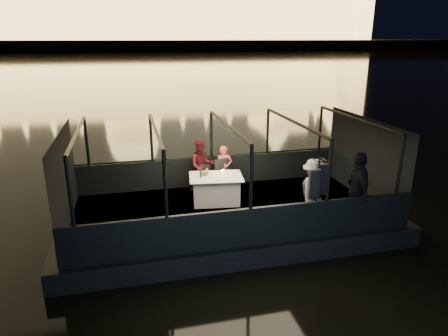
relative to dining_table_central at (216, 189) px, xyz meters
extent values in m
plane|color=black|center=(0.18, 79.42, -0.89)|extent=(500.00, 500.00, 0.00)
cube|color=black|center=(0.18, -0.58, -0.89)|extent=(8.60, 4.40, 1.00)
cube|color=black|center=(0.18, -0.58, -0.41)|extent=(8.00, 4.00, 0.04)
cube|color=black|center=(0.18, 1.42, 0.06)|extent=(8.00, 0.08, 0.90)
cube|color=black|center=(0.18, -2.58, 0.06)|extent=(8.00, 0.08, 0.90)
cube|color=#423D33|center=(0.18, 209.42, 0.11)|extent=(400.00, 140.00, 6.00)
cube|color=white|center=(0.00, 0.00, 0.00)|extent=(1.58, 1.24, 0.77)
cube|color=black|center=(-0.15, 0.80, 0.06)|extent=(0.42, 0.42, 0.80)
cube|color=black|center=(0.35, 0.58, 0.06)|extent=(0.59, 0.59, 1.00)
imported|color=#F26058|center=(0.46, 0.94, 0.36)|extent=(0.50, 0.36, 1.34)
imported|color=#431215|center=(-0.20, 0.98, 0.36)|extent=(0.75, 0.59, 1.57)
imported|color=silver|center=(2.04, -1.82, 0.47)|extent=(0.60, 1.07, 1.65)
imported|color=black|center=(2.92, -2.29, 0.47)|extent=(0.69, 1.19, 1.90)
cylinder|color=#173D16|center=(-0.42, 0.01, 0.53)|extent=(0.06, 0.06, 0.27)
cylinder|color=brown|center=(-0.27, 0.18, 0.42)|extent=(0.22, 0.22, 0.07)
cylinder|color=#FEB03F|center=(0.25, 0.25, 0.42)|extent=(0.07, 0.07, 0.09)
cylinder|color=white|center=(0.59, 0.01, 0.39)|extent=(0.26, 0.26, 0.02)
cylinder|color=white|center=(-0.24, 0.31, 0.39)|extent=(0.29, 0.29, 0.01)
camera|label=1|loc=(-2.26, -10.11, 4.01)|focal=32.00mm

